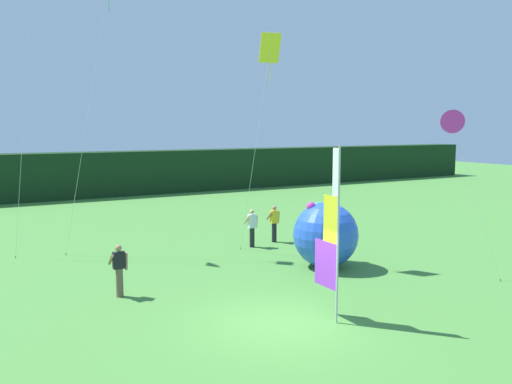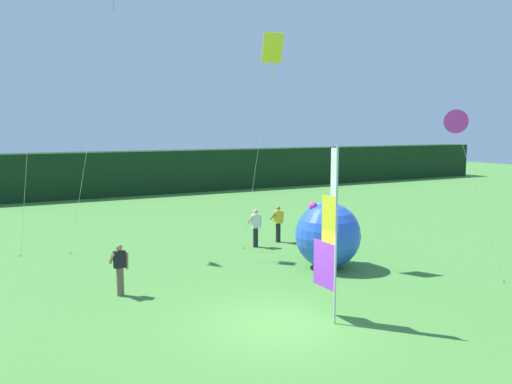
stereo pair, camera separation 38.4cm
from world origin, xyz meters
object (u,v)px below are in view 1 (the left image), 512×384
object	(u,v)px
person_mid_field	(119,269)
kite_green_diamond_1	(104,14)
banner_flag	(331,237)
person_near_banner	(252,227)
inflatable_balloon	(326,235)
person_far_left	(274,223)
kite_yellow_diamond_3	(269,57)
kite_magenta_delta_2	(452,122)

from	to	relation	value
person_mid_field	kite_green_diamond_1	world-z (taller)	kite_green_diamond_1
banner_flag	person_mid_field	xyz separation A→B (m)	(-4.49, 4.75, -1.42)
banner_flag	person_mid_field	distance (m)	6.69
person_near_banner	person_mid_field	bearing A→B (deg)	-150.23
person_near_banner	inflatable_balloon	size ratio (longest dim) A/B	0.67
person_far_left	kite_yellow_diamond_3	bearing A→B (deg)	-125.37
kite_green_diamond_1	kite_magenta_delta_2	bearing A→B (deg)	-43.72
kite_green_diamond_1	person_near_banner	bearing A→B (deg)	-25.17
banner_flag	kite_magenta_delta_2	bearing A→B (deg)	15.45
banner_flag	person_far_left	bearing A→B (deg)	67.55
kite_magenta_delta_2	banner_flag	bearing A→B (deg)	-164.55
banner_flag	person_mid_field	world-z (taller)	banner_flag
person_near_banner	kite_green_diamond_1	world-z (taller)	kite_green_diamond_1
banner_flag	kite_yellow_diamond_3	distance (m)	8.66
banner_flag	inflatable_balloon	size ratio (longest dim) A/B	1.93
person_far_left	kite_magenta_delta_2	distance (m)	9.02
person_mid_field	kite_yellow_diamond_3	distance (m)	9.56
person_far_left	kite_yellow_diamond_3	distance (m)	7.73
person_mid_field	kite_magenta_delta_2	world-z (taller)	kite_magenta_delta_2
kite_magenta_delta_2	kite_yellow_diamond_3	size ratio (longest dim) A/B	0.67
banner_flag	person_mid_field	size ratio (longest dim) A/B	2.92
person_far_left	kite_green_diamond_1	size ratio (longest dim) A/B	0.15
person_far_left	kite_green_diamond_1	xyz separation A→B (m)	(-6.86, 2.18, 8.90)
inflatable_balloon	kite_green_diamond_1	size ratio (longest dim) A/B	0.22
person_near_banner	person_mid_field	world-z (taller)	person_near_banner
banner_flag	person_near_banner	xyz separation A→B (m)	(2.37, 8.67, -1.40)
inflatable_balloon	kite_green_diamond_1	xyz separation A→B (m)	(-6.29, 6.80, 8.57)
banner_flag	person_far_left	world-z (taller)	banner_flag
person_near_banner	person_mid_field	xyz separation A→B (m)	(-6.85, -3.92, -0.02)
person_far_left	kite_magenta_delta_2	bearing A→B (deg)	-67.65
kite_green_diamond_1	kite_magenta_delta_2	xyz separation A→B (m)	(9.83, -9.39, -4.38)
kite_green_diamond_1	kite_yellow_diamond_3	xyz separation A→B (m)	(4.94, -4.89, -1.92)
person_mid_field	kite_magenta_delta_2	size ratio (longest dim) A/B	0.28
kite_green_diamond_1	kite_yellow_diamond_3	size ratio (longest dim) A/B	1.29
kite_magenta_delta_2	person_far_left	bearing A→B (deg)	112.35
banner_flag	inflatable_balloon	xyz separation A→B (m)	(3.18, 4.45, -1.06)
kite_green_diamond_1	kite_yellow_diamond_3	world-z (taller)	kite_green_diamond_1
person_near_banner	kite_yellow_diamond_3	bearing A→B (deg)	-103.25
kite_green_diamond_1	person_far_left	bearing A→B (deg)	-17.62
person_mid_field	kite_yellow_diamond_3	world-z (taller)	kite_yellow_diamond_3
kite_yellow_diamond_3	inflatable_balloon	bearing A→B (deg)	-54.73
person_near_banner	person_mid_field	size ratio (longest dim) A/B	1.02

